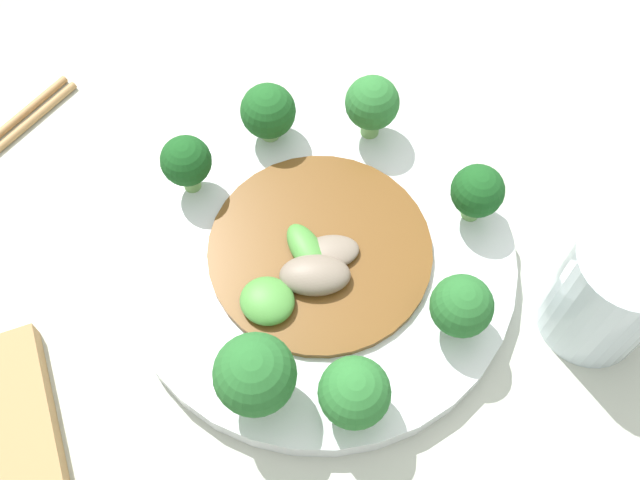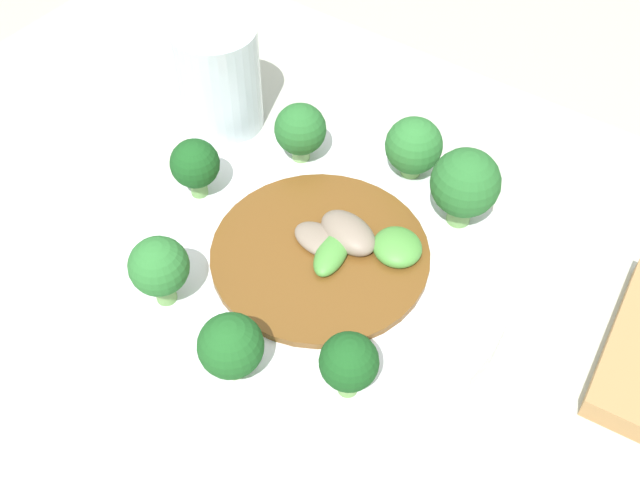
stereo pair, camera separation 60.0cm
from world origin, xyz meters
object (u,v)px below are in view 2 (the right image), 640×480
(broccoli_southwest, at_px, (159,268))
(broccoli_northwest, at_px, (300,130))
(broccoli_west, at_px, (195,165))
(stirfry_center, at_px, (331,249))
(plate, at_px, (320,264))
(broccoli_southeast, at_px, (349,363))
(drinking_glass, at_px, (219,78))
(broccoli_south, at_px, (234,348))
(broccoli_northeast, at_px, (465,184))
(broccoli_north, at_px, (413,146))

(broccoli_southwest, bearing_deg, broccoli_northwest, 92.51)
(broccoli_southwest, relative_size, broccoli_northwest, 1.09)
(broccoli_west, relative_size, stirfry_center, 0.32)
(broccoli_northwest, relative_size, broccoli_west, 1.01)
(plate, height_order, broccoli_southwest, broccoli_southwest)
(broccoli_southeast, bearing_deg, drinking_glass, 145.06)
(broccoli_southwest, distance_m, broccoli_northwest, 0.19)
(broccoli_west, bearing_deg, drinking_glass, 120.67)
(broccoli_southeast, height_order, broccoli_northwest, same)
(stirfry_center, bearing_deg, drinking_glass, 153.76)
(broccoli_south, bearing_deg, drinking_glass, 131.90)
(broccoli_northeast, distance_m, drinking_glass, 0.26)
(broccoli_south, distance_m, broccoli_northeast, 0.23)
(broccoli_southwest, xyz_separation_m, drinking_glass, (-0.12, 0.20, -0.01))
(broccoli_southeast, xyz_separation_m, broccoli_northeast, (-0.01, 0.19, 0.01))
(broccoli_southwest, distance_m, broccoli_southeast, 0.16)
(broccoli_south, bearing_deg, broccoli_northwest, 114.41)
(broccoli_southwest, bearing_deg, drinking_glass, 119.46)
(plate, distance_m, broccoli_west, 0.13)
(broccoli_south, height_order, stirfry_center, broccoli_south)
(broccoli_southwest, relative_size, stirfry_center, 0.35)
(broccoli_southwest, height_order, drinking_glass, drinking_glass)
(broccoli_north, xyz_separation_m, stirfry_center, (-0.00, -0.12, -0.03))
(broccoli_southwest, relative_size, broccoli_north, 1.08)
(broccoli_northeast, bearing_deg, broccoli_south, -105.00)
(plate, bearing_deg, broccoli_north, 85.62)
(broccoli_south, distance_m, stirfry_center, 0.13)
(broccoli_northeast, xyz_separation_m, stirfry_center, (-0.07, -0.09, -0.04))
(broccoli_southwest, xyz_separation_m, broccoli_southeast, (0.16, 0.01, -0.00))
(broccoli_northwest, xyz_separation_m, drinking_glass, (-0.11, 0.02, -0.00))
(broccoli_south, height_order, broccoli_west, same)
(broccoli_west, distance_m, broccoli_northeast, 0.22)
(broccoli_southeast, xyz_separation_m, broccoli_northwest, (-0.17, 0.17, -0.00))
(broccoli_northeast, height_order, stirfry_center, broccoli_northeast)
(broccoli_northwest, height_order, stirfry_center, broccoli_northwest)
(broccoli_southwest, height_order, broccoli_southeast, broccoli_southwest)
(drinking_glass, bearing_deg, broccoli_west, -59.33)
(broccoli_southwest, height_order, stirfry_center, broccoli_southwest)
(broccoli_southeast, bearing_deg, stirfry_center, 129.71)
(broccoli_northwest, xyz_separation_m, broccoli_west, (-0.05, -0.09, 0.00))
(broccoli_southeast, relative_size, broccoli_northeast, 0.78)
(broccoli_southeast, distance_m, broccoli_northwest, 0.24)
(broccoli_north, xyz_separation_m, broccoli_west, (-0.14, -0.13, 0.00))
(broccoli_northwest, xyz_separation_m, broccoli_northeast, (0.15, 0.01, 0.01))
(broccoli_northwest, bearing_deg, broccoli_north, 23.73)
(plate, bearing_deg, broccoli_south, -83.78)
(broccoli_southwest, relative_size, broccoli_southeast, 1.09)
(plate, relative_size, broccoli_southwest, 5.01)
(broccoli_northeast, bearing_deg, broccoli_west, -153.24)
(plate, height_order, broccoli_south, broccoli_south)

